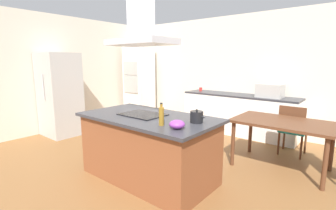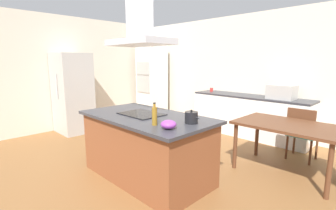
{
  "view_description": "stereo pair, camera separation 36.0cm",
  "coord_description": "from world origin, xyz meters",
  "px_view_note": "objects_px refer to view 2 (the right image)",
  "views": [
    {
      "loc": [
        2.28,
        -2.35,
        1.64
      ],
      "look_at": [
        0.03,
        0.4,
        1.0
      ],
      "focal_mm": 26.06,
      "sensor_mm": 36.0,
      "label": 1
    },
    {
      "loc": [
        2.54,
        -2.11,
        1.64
      ],
      "look_at": [
        0.03,
        0.4,
        1.0
      ],
      "focal_mm": 26.06,
      "sensor_mm": 36.0,
      "label": 2
    }
  ],
  "objects_px": {
    "tea_kettle": "(191,117)",
    "mixing_bowl": "(169,124)",
    "countertop_microwave": "(282,92)",
    "refrigerator": "(73,93)",
    "olive_oil_bottle": "(155,116)",
    "coffee_mug_red": "(211,90)",
    "chair_facing_back_wall": "(302,131)",
    "cooktop": "(141,114)",
    "range_hood": "(140,26)",
    "dining_table": "(288,130)",
    "wall_oven_stack": "(152,80)"
  },
  "relations": [
    {
      "from": "olive_oil_bottle",
      "to": "chair_facing_back_wall",
      "type": "xyz_separation_m",
      "value": [
        0.89,
        2.45,
        -0.51
      ]
    },
    {
      "from": "olive_oil_bottle",
      "to": "wall_oven_stack",
      "type": "xyz_separation_m",
      "value": [
        -3.37,
        2.91,
        0.09
      ]
    },
    {
      "from": "tea_kettle",
      "to": "mixing_bowl",
      "type": "xyz_separation_m",
      "value": [
        -0.02,
        -0.37,
        -0.02
      ]
    },
    {
      "from": "countertop_microwave",
      "to": "range_hood",
      "type": "xyz_separation_m",
      "value": [
        -0.84,
        -2.88,
        1.06
      ]
    },
    {
      "from": "cooktop",
      "to": "dining_table",
      "type": "relative_size",
      "value": 0.43
    },
    {
      "from": "mixing_bowl",
      "to": "chair_facing_back_wall",
      "type": "relative_size",
      "value": 0.2
    },
    {
      "from": "mixing_bowl",
      "to": "refrigerator",
      "type": "height_order",
      "value": "refrigerator"
    },
    {
      "from": "refrigerator",
      "to": "chair_facing_back_wall",
      "type": "bearing_deg",
      "value": 23.62
    },
    {
      "from": "dining_table",
      "to": "chair_facing_back_wall",
      "type": "bearing_deg",
      "value": 90.0
    },
    {
      "from": "olive_oil_bottle",
      "to": "refrigerator",
      "type": "distance_m",
      "value": 3.5
    },
    {
      "from": "countertop_microwave",
      "to": "dining_table",
      "type": "height_order",
      "value": "countertop_microwave"
    },
    {
      "from": "olive_oil_bottle",
      "to": "refrigerator",
      "type": "height_order",
      "value": "refrigerator"
    },
    {
      "from": "tea_kettle",
      "to": "mixing_bowl",
      "type": "bearing_deg",
      "value": -93.2
    },
    {
      "from": "mixing_bowl",
      "to": "countertop_microwave",
      "type": "bearing_deg",
      "value": 89.2
    },
    {
      "from": "olive_oil_bottle",
      "to": "dining_table",
      "type": "xyz_separation_m",
      "value": [
        0.89,
        1.78,
        -0.35
      ]
    },
    {
      "from": "olive_oil_bottle",
      "to": "coffee_mug_red",
      "type": "distance_m",
      "value": 3.49
    },
    {
      "from": "wall_oven_stack",
      "to": "dining_table",
      "type": "bearing_deg",
      "value": -14.8
    },
    {
      "from": "refrigerator",
      "to": "chair_facing_back_wall",
      "type": "distance_m",
      "value": 4.76
    },
    {
      "from": "coffee_mug_red",
      "to": "chair_facing_back_wall",
      "type": "bearing_deg",
      "value": -17.48
    },
    {
      "from": "olive_oil_bottle",
      "to": "tea_kettle",
      "type": "bearing_deg",
      "value": 56.83
    },
    {
      "from": "cooktop",
      "to": "range_hood",
      "type": "distance_m",
      "value": 1.2
    },
    {
      "from": "cooktop",
      "to": "mixing_bowl",
      "type": "relative_size",
      "value": 3.38
    },
    {
      "from": "refrigerator",
      "to": "dining_table",
      "type": "relative_size",
      "value": 1.3
    },
    {
      "from": "countertop_microwave",
      "to": "refrigerator",
      "type": "bearing_deg",
      "value": -145.11
    },
    {
      "from": "dining_table",
      "to": "tea_kettle",
      "type": "bearing_deg",
      "value": -114.62
    },
    {
      "from": "countertop_microwave",
      "to": "coffee_mug_red",
      "type": "relative_size",
      "value": 5.56
    },
    {
      "from": "dining_table",
      "to": "countertop_microwave",
      "type": "bearing_deg",
      "value": 114.6
    },
    {
      "from": "dining_table",
      "to": "mixing_bowl",
      "type": "bearing_deg",
      "value": -110.55
    },
    {
      "from": "chair_facing_back_wall",
      "to": "cooktop",
      "type": "bearing_deg",
      "value": -123.82
    },
    {
      "from": "tea_kettle",
      "to": "dining_table",
      "type": "bearing_deg",
      "value": 65.38
    },
    {
      "from": "cooktop",
      "to": "chair_facing_back_wall",
      "type": "relative_size",
      "value": 0.67
    },
    {
      "from": "wall_oven_stack",
      "to": "chair_facing_back_wall",
      "type": "distance_m",
      "value": 4.33
    },
    {
      "from": "coffee_mug_red",
      "to": "range_hood",
      "type": "distance_m",
      "value": 3.25
    },
    {
      "from": "mixing_bowl",
      "to": "tea_kettle",
      "type": "bearing_deg",
      "value": 86.8
    },
    {
      "from": "tea_kettle",
      "to": "chair_facing_back_wall",
      "type": "height_order",
      "value": "tea_kettle"
    },
    {
      "from": "dining_table",
      "to": "coffee_mug_red",
      "type": "bearing_deg",
      "value": 148.98
    },
    {
      "from": "refrigerator",
      "to": "dining_table",
      "type": "height_order",
      "value": "refrigerator"
    },
    {
      "from": "mixing_bowl",
      "to": "cooktop",
      "type": "bearing_deg",
      "value": 162.13
    },
    {
      "from": "olive_oil_bottle",
      "to": "coffee_mug_red",
      "type": "bearing_deg",
      "value": 114.23
    },
    {
      "from": "countertop_microwave",
      "to": "range_hood",
      "type": "bearing_deg",
      "value": -106.29
    },
    {
      "from": "olive_oil_bottle",
      "to": "mixing_bowl",
      "type": "xyz_separation_m",
      "value": [
        0.22,
        0.01,
        -0.06
      ]
    },
    {
      "from": "countertop_microwave",
      "to": "wall_oven_stack",
      "type": "height_order",
      "value": "wall_oven_stack"
    },
    {
      "from": "tea_kettle",
      "to": "countertop_microwave",
      "type": "height_order",
      "value": "countertop_microwave"
    },
    {
      "from": "tea_kettle",
      "to": "olive_oil_bottle",
      "type": "bearing_deg",
      "value": -123.17
    },
    {
      "from": "wall_oven_stack",
      "to": "range_hood",
      "type": "distance_m",
      "value": 3.98
    },
    {
      "from": "range_hood",
      "to": "dining_table",
      "type": "bearing_deg",
      "value": 46.07
    },
    {
      "from": "coffee_mug_red",
      "to": "dining_table",
      "type": "relative_size",
      "value": 0.06
    },
    {
      "from": "tea_kettle",
      "to": "countertop_microwave",
      "type": "bearing_deg",
      "value": 89.53
    },
    {
      "from": "olive_oil_bottle",
      "to": "mixing_bowl",
      "type": "relative_size",
      "value": 1.51
    },
    {
      "from": "tea_kettle",
      "to": "refrigerator",
      "type": "relative_size",
      "value": 0.12
    }
  ]
}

